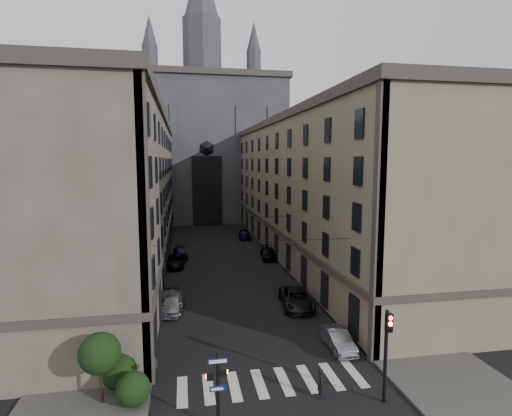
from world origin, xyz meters
TOP-DOWN VIEW (x-y plane):
  - sidewalk_left at (-10.50, 36.00)m, footprint 7.00×80.00m
  - sidewalk_right at (10.50, 36.00)m, footprint 7.00×80.00m
  - zebra_crossing at (0.00, 5.00)m, footprint 11.00×3.20m
  - building_left at (-13.44, 36.00)m, footprint 13.60×60.60m
  - building_right at (13.44, 36.00)m, footprint 13.60×60.60m
  - gothic_tower at (0.00, 74.96)m, footprint 35.00×23.00m
  - pedestrian_signal_left at (-3.51, 1.50)m, footprint 1.02×0.38m
  - traffic_light_right at (5.60, 1.92)m, footprint 0.34×0.50m
  - shrub_cluster at (-8.72, 5.01)m, footprint 3.90×4.40m
  - tram_wires at (0.00, 35.63)m, footprint 14.00×60.00m
  - car_left_near at (-6.04, 17.38)m, footprint 2.35×4.67m
  - car_left_midnear at (-6.20, 18.51)m, footprint 2.13×4.81m
  - car_left_midfar at (-6.08, 32.53)m, footprint 2.95×5.45m
  - car_left_far at (-5.46, 37.21)m, footprint 2.17×4.69m
  - car_right_near at (5.48, 8.31)m, footprint 1.47×4.12m
  - car_right_midnear at (4.89, 16.54)m, footprint 3.25×5.99m
  - car_right_midfar at (6.20, 34.36)m, footprint 2.52×5.16m
  - car_right_far at (5.17, 48.22)m, footprint 2.28×4.88m
  - pedestrian at (2.35, 3.00)m, footprint 0.57×0.71m

SIDE VIEW (x-z plane):
  - zebra_crossing at x=0.00m, z-range 0.00..0.01m
  - sidewalk_left at x=-10.50m, z-range 0.00..0.15m
  - sidewalk_right at x=10.50m, z-range 0.00..0.15m
  - car_left_far at x=-5.46m, z-range 0.00..1.33m
  - car_right_near at x=5.48m, z-range 0.00..1.35m
  - car_right_midfar at x=6.20m, z-range 0.00..1.44m
  - car_left_midfar at x=-6.08m, z-range 0.00..1.45m
  - car_left_near at x=-6.04m, z-range 0.00..1.53m
  - car_left_midnear at x=-6.20m, z-range 0.00..1.54m
  - car_right_midnear at x=4.89m, z-range 0.00..1.59m
  - car_right_far at x=5.17m, z-range 0.00..1.62m
  - pedestrian at x=2.35m, z-range 0.00..1.69m
  - shrub_cluster at x=-8.72m, z-range -0.15..3.75m
  - pedestrian_signal_left at x=-3.51m, z-range 0.32..4.32m
  - traffic_light_right at x=5.60m, z-range 0.69..5.89m
  - tram_wires at x=0.00m, z-range 7.03..7.46m
  - building_left at x=-13.44m, z-range -0.08..18.77m
  - building_right at x=13.44m, z-range -0.08..18.77m
  - gothic_tower at x=0.00m, z-range -11.20..46.80m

